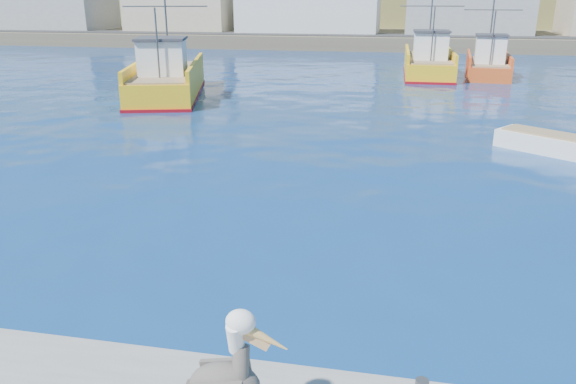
# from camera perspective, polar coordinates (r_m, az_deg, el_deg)

# --- Properties ---
(ground) EXTENTS (260.00, 260.00, 0.00)m
(ground) POSITION_cam_1_polar(r_m,az_deg,el_deg) (12.29, -1.54, -10.29)
(ground) COLOR #071753
(ground) RESTS_ON ground
(dock_bollards) EXTENTS (36.20, 0.20, 0.30)m
(dock_bollards) POSITION_cam_1_polar(r_m,az_deg,el_deg) (9.04, -2.68, -17.49)
(dock_bollards) COLOR #4C4C4C
(dock_bollards) RESTS_ON dock
(trawler_yellow_a) EXTENTS (6.93, 12.32, 6.57)m
(trawler_yellow_a) POSITION_cam_1_polar(r_m,az_deg,el_deg) (37.35, -12.17, 11.11)
(trawler_yellow_a) COLOR yellow
(trawler_yellow_a) RESTS_ON ground
(trawler_yellow_b) EXTENTS (5.07, 10.75, 6.44)m
(trawler_yellow_b) POSITION_cam_1_polar(r_m,az_deg,el_deg) (47.84, 14.06, 12.60)
(trawler_yellow_b) COLOR yellow
(trawler_yellow_b) RESTS_ON ground
(boat_orange) EXTENTS (4.39, 8.61, 6.09)m
(boat_orange) POSITION_cam_1_polar(r_m,az_deg,el_deg) (48.53, 19.65, 12.19)
(boat_orange) COLOR #D74C1A
(boat_orange) RESTS_ON ground
(skiff_mid) EXTENTS (4.48, 3.89, 0.96)m
(skiff_mid) POSITION_cam_1_polar(r_m,az_deg,el_deg) (25.48, 25.34, 4.31)
(skiff_mid) COLOR silver
(skiff_mid) RESTS_ON ground
(pelican) EXTENTS (1.45, 0.66, 1.78)m
(pelican) POSITION_cam_1_polar(r_m,az_deg,el_deg) (7.92, -6.10, -18.13)
(pelican) COLOR #595451
(pelican) RESTS_ON dock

